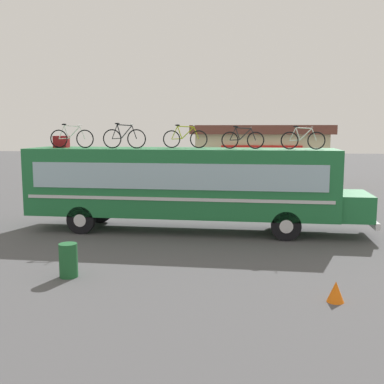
{
  "coord_description": "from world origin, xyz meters",
  "views": [
    {
      "loc": [
        2.94,
        -17.47,
        3.97
      ],
      "look_at": [
        0.46,
        0.0,
        1.54
      ],
      "focal_mm": 42.95,
      "sensor_mm": 36.0,
      "label": 1
    }
  ],
  "objects": [
    {
      "name": "traffic_cone",
      "position": [
        4.8,
        -6.92,
        0.24
      ],
      "size": [
        0.4,
        0.4,
        0.49
      ],
      "primitive_type": "cone",
      "color": "orange",
      "rests_on": "ground"
    },
    {
      "name": "rooftop_bicycle_3",
      "position": [
        0.14,
        0.31,
        3.61
      ],
      "size": [
        1.76,
        0.44,
        0.92
      ],
      "color": "black",
      "rests_on": "bus"
    },
    {
      "name": "luggage_bag_1",
      "position": [
        -4.87,
        0.15,
        3.46
      ],
      "size": [
        0.56,
        0.38,
        0.47
      ],
      "primitive_type": "cube",
      "color": "maroon",
      "rests_on": "bus"
    },
    {
      "name": "roadside_building",
      "position": [
        3.18,
        15.14,
        2.14
      ],
      "size": [
        8.86,
        8.73,
        4.2
      ],
      "color": "beige",
      "rests_on": "ground"
    },
    {
      "name": "ground_plane",
      "position": [
        0.0,
        0.0,
        0.0
      ],
      "size": [
        120.0,
        120.0,
        0.0
      ],
      "primitive_type": "plane",
      "color": "#4C4C4F"
    },
    {
      "name": "rooftop_bicycle_1",
      "position": [
        -4.27,
        -0.22,
        3.62
      ],
      "size": [
        1.79,
        0.44,
        0.95
      ],
      "color": "black",
      "rests_on": "bus"
    },
    {
      "name": "rooftop_bicycle_2",
      "position": [
        -2.11,
        -0.37,
        3.63
      ],
      "size": [
        1.7,
        0.44,
        0.97
      ],
      "color": "black",
      "rests_on": "bus"
    },
    {
      "name": "trash_bin",
      "position": [
        -2.04,
        -6.07,
        0.46
      ],
      "size": [
        0.49,
        0.49,
        0.92
      ],
      "primitive_type": "cylinder",
      "color": "#1E592D",
      "rests_on": "ground"
    },
    {
      "name": "rooftop_bicycle_5",
      "position": [
        4.57,
        -0.34,
        3.59
      ],
      "size": [
        1.6,
        0.44,
        0.86
      ],
      "color": "black",
      "rests_on": "bus"
    },
    {
      "name": "bus",
      "position": [
        0.22,
        -0.0,
        1.89
      ],
      "size": [
        13.12,
        2.5,
        3.23
      ],
      "color": "#1E6B38",
      "rests_on": "ground"
    },
    {
      "name": "rooftop_bicycle_4",
      "position": [
        2.39,
        -0.11,
        3.59
      ],
      "size": [
        1.6,
        0.44,
        0.86
      ],
      "color": "black",
      "rests_on": "bus"
    }
  ]
}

